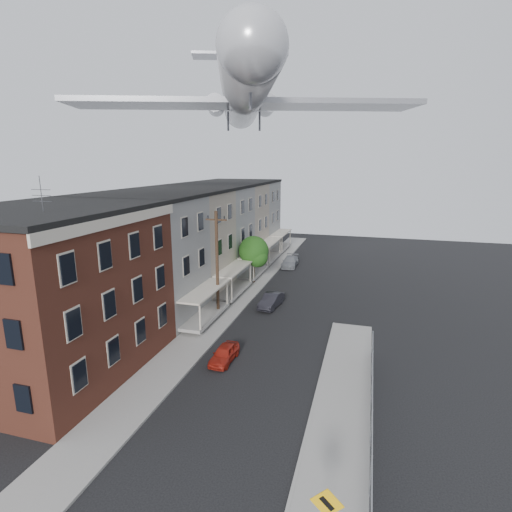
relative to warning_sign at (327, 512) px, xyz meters
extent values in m
plane|color=black|center=(-5.60, 1.03, -1.88)|extent=(120.00, 120.00, 0.00)
cube|color=gray|center=(-11.10, 25.03, -1.82)|extent=(3.00, 62.00, 0.12)
cube|color=gray|center=(-0.10, 7.03, -1.82)|extent=(3.00, 26.00, 0.12)
cube|color=gray|center=(-9.65, 25.03, -1.81)|extent=(0.15, 62.00, 0.14)
cube|color=gray|center=(-1.55, 7.03, -1.81)|extent=(0.15, 26.00, 0.14)
cube|color=#391A12|center=(-17.60, 8.03, 3.12)|extent=(10.00, 12.00, 10.00)
cube|color=black|center=(-17.60, 8.03, 8.27)|extent=(10.30, 12.30, 0.30)
cube|color=beige|center=(-12.52, 8.03, 7.82)|extent=(0.16, 12.20, 0.60)
cylinder|color=#515156|center=(-15.60, 6.03, 9.27)|extent=(0.04, 0.04, 2.00)
cube|color=slate|center=(-17.60, 17.53, 3.12)|extent=(10.00, 7.00, 10.00)
cube|color=black|center=(-17.60, 17.53, 8.27)|extent=(10.25, 7.00, 0.30)
cube|color=gray|center=(-11.70, 17.53, -1.33)|extent=(1.80, 6.40, 0.25)
cube|color=beige|center=(-11.70, 17.53, 0.87)|extent=(1.90, 6.50, 0.15)
cube|color=gray|center=(-17.60, 24.53, 3.12)|extent=(10.00, 7.00, 10.00)
cube|color=black|center=(-17.60, 24.53, 8.27)|extent=(10.25, 7.00, 0.30)
cube|color=gray|center=(-11.70, 24.53, -1.33)|extent=(1.80, 6.40, 0.25)
cube|color=beige|center=(-11.70, 24.53, 0.87)|extent=(1.90, 6.50, 0.15)
cube|color=slate|center=(-17.60, 31.53, 3.12)|extent=(10.00, 7.00, 10.00)
cube|color=black|center=(-17.60, 31.53, 8.27)|extent=(10.25, 7.00, 0.30)
cube|color=gray|center=(-11.70, 31.53, -1.33)|extent=(1.80, 6.40, 0.25)
cube|color=beige|center=(-11.70, 31.53, 0.87)|extent=(1.90, 6.50, 0.15)
cube|color=gray|center=(-17.60, 38.53, 3.12)|extent=(10.00, 7.00, 10.00)
cube|color=black|center=(-17.60, 38.53, 8.27)|extent=(10.25, 7.00, 0.30)
cube|color=gray|center=(-11.70, 38.53, -1.33)|extent=(1.80, 6.40, 0.25)
cube|color=beige|center=(-11.70, 38.53, 0.87)|extent=(1.90, 6.50, 0.15)
cube|color=slate|center=(-17.60, 45.53, 3.12)|extent=(10.00, 7.00, 10.00)
cube|color=black|center=(-17.60, 45.53, 8.27)|extent=(10.25, 7.00, 0.30)
cube|color=gray|center=(-11.70, 45.53, -1.33)|extent=(1.80, 6.40, 0.25)
cube|color=beige|center=(-11.70, 45.53, 0.87)|extent=(1.90, 6.50, 0.15)
cylinder|color=gray|center=(1.40, 3.03, -0.93)|extent=(0.06, 0.06, 1.90)
cylinder|color=gray|center=(1.40, 6.03, -0.93)|extent=(0.06, 0.06, 1.90)
cylinder|color=gray|center=(1.40, 9.03, -0.93)|extent=(0.06, 0.06, 1.90)
cylinder|color=gray|center=(1.40, 12.03, -0.93)|extent=(0.06, 0.06, 1.90)
cylinder|color=gray|center=(1.40, 15.03, -0.93)|extent=(0.06, 0.06, 1.90)
cube|color=gray|center=(1.40, 6.03, -0.03)|extent=(0.04, 18.00, 0.04)
cube|color=gray|center=(1.40, 6.03, -0.93)|extent=(0.02, 18.00, 1.80)
cube|color=#F9B60D|center=(0.00, -0.01, 0.37)|extent=(1.10, 0.03, 1.10)
cube|color=black|center=(0.00, -0.03, 0.37)|extent=(0.52, 0.02, 0.52)
cylinder|color=black|center=(-11.20, 19.03, 2.62)|extent=(0.26, 0.26, 9.00)
cube|color=black|center=(-11.20, 19.03, 6.42)|extent=(1.80, 0.12, 0.12)
cylinder|color=black|center=(-11.90, 19.03, 6.62)|extent=(0.08, 0.08, 0.25)
cylinder|color=black|center=(-10.50, 19.03, 6.62)|extent=(0.08, 0.08, 0.25)
cylinder|color=black|center=(-11.00, 29.03, -0.68)|extent=(0.24, 0.24, 2.40)
sphere|color=#164512|center=(-11.00, 29.03, 1.72)|extent=(3.20, 3.20, 3.20)
sphere|color=#164512|center=(-10.50, 28.73, 1.16)|extent=(2.24, 2.24, 2.24)
imported|color=#A82215|center=(-7.93, 11.75, -1.34)|extent=(1.36, 3.20, 1.08)
imported|color=black|center=(-7.40, 22.45, -1.26)|extent=(1.75, 3.91, 1.24)
imported|color=gray|center=(-8.61, 37.07, -1.25)|extent=(1.91, 4.42, 1.27)
cylinder|color=#BAB9BD|center=(-9.62, 21.72, 16.38)|extent=(12.17, 26.16, 3.53)
sphere|color=#BAB9BD|center=(-5.20, 9.23, 16.38)|extent=(3.53, 3.53, 3.53)
cone|color=#BAB9BD|center=(-14.04, 34.21, 16.38)|extent=(4.44, 4.30, 3.53)
cube|color=#939399|center=(-9.07, 20.16, 15.27)|extent=(26.53, 13.21, 0.39)
cylinder|color=#939399|center=(-15.25, 29.68, 16.60)|extent=(3.14, 4.75, 1.77)
cylinder|color=#939399|center=(-10.25, 31.45, 16.60)|extent=(3.14, 4.75, 1.77)
cube|color=#BAB9BD|center=(-13.86, 33.69, 19.47)|extent=(1.66, 4.05, 6.18)
cube|color=#939399|center=(-14.22, 34.73, 22.34)|extent=(10.85, 6.21, 0.28)
cylinder|color=#515156|center=(-5.94, 11.31, 14.39)|extent=(0.18, 0.18, 1.32)
camera|label=1|loc=(0.75, -10.77, 10.95)|focal=28.00mm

